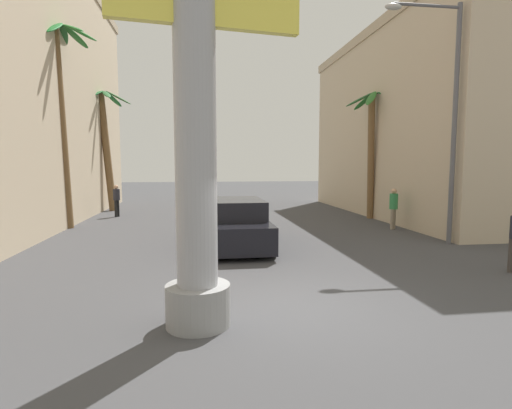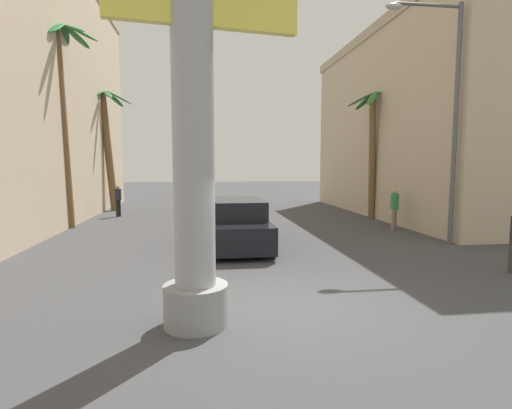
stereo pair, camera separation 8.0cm
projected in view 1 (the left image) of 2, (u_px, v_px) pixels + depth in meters
ground_plane at (239, 227)px, 17.39m from camera, size 91.44×91.44×0.00m
building_right at (434, 125)px, 21.39m from camera, size 7.97×16.35×9.66m
neon_sign_pole at (194, 12)px, 6.23m from camera, size 3.42×1.09×10.34m
street_lamp at (445, 102)px, 13.16m from camera, size 2.67×0.28×7.92m
car_lead at (236, 224)px, 13.24m from camera, size 2.05×4.92×1.56m
palm_tree_mid_left at (62, 107)px, 16.26m from camera, size 2.70×2.71×8.35m
palm_tree_far_left at (106, 139)px, 22.92m from camera, size 3.03×2.90×6.91m
palm_tree_mid_right at (373, 136)px, 19.59m from camera, size 3.05×2.80×6.27m
pedestrian_far_left at (117, 198)px, 20.58m from camera, size 0.44×0.44×1.66m
pedestrian_mid_right at (394, 205)px, 16.63m from camera, size 0.48×0.48×1.71m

